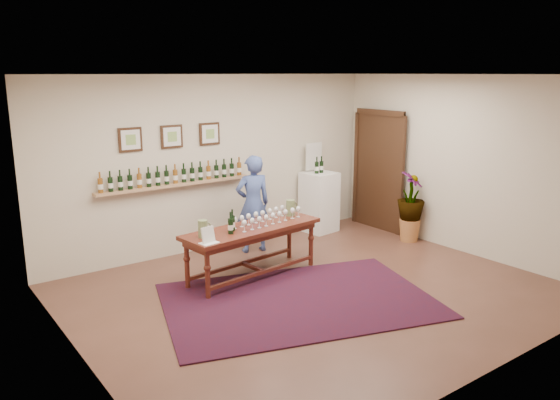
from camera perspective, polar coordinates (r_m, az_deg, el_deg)
ground at (r=7.30m, az=3.78°, el=-9.61°), size 6.00×6.00×0.00m
room_shell at (r=9.67m, az=6.38°, el=2.96°), size 6.00×6.00×6.00m
rug at (r=7.03m, az=1.96°, el=-10.44°), size 3.85×3.13×0.02m
tasting_table at (r=7.64m, az=-2.91°, el=-3.59°), size 2.12×0.88×0.73m
table_glasses at (r=7.78m, az=-1.28°, el=-1.77°), size 1.27×0.48×0.17m
table_bottles at (r=7.32m, az=-5.10°, el=-2.29°), size 0.30×0.22×0.29m
pitcher_left at (r=7.15m, az=-8.06°, el=-3.00°), size 0.16×0.16×0.23m
pitcher_right at (r=8.15m, az=1.10°, el=-0.81°), size 0.16×0.16×0.24m
menu_card at (r=6.92m, az=-7.53°, el=-3.63°), size 0.25×0.20×0.21m
display_pedestal at (r=9.89m, az=4.10°, el=-0.21°), size 0.59×0.59×1.08m
pedestal_bottles at (r=9.71m, az=4.11°, el=3.59°), size 0.27×0.10×0.27m
info_sign at (r=9.90m, az=3.55°, el=4.59°), size 0.39×0.06×0.54m
potted_plant at (r=9.51m, az=13.49°, el=-0.67°), size 0.76×0.76×1.04m
person at (r=8.69m, az=-2.84°, el=-0.42°), size 0.64×0.50×1.57m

